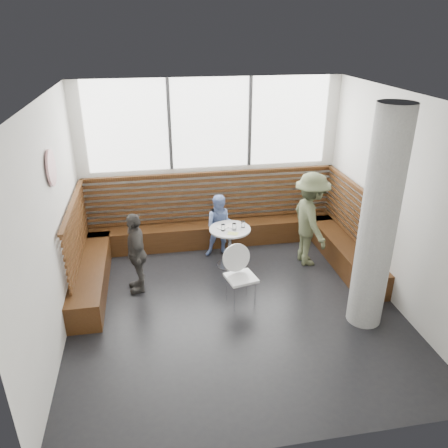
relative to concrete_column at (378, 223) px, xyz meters
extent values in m
cube|color=silver|center=(-1.85, 0.60, 0.00)|extent=(5.00, 5.00, 3.20)
cube|color=black|center=(-1.85, 0.60, -1.60)|extent=(5.00, 5.00, 0.01)
cube|color=white|center=(-1.85, 0.60, 1.60)|extent=(5.00, 5.00, 0.01)
cube|color=white|center=(-1.85, 3.08, 0.77)|extent=(4.50, 0.02, 1.65)
cube|color=#3F3F42|center=(-2.60, 3.06, 0.77)|extent=(0.06, 0.04, 1.65)
cube|color=#3F3F42|center=(-1.10, 3.06, 0.77)|extent=(0.06, 0.04, 1.65)
cube|color=#3A210E|center=(-1.85, 2.85, -1.38)|extent=(5.00, 0.50, 0.45)
cube|color=#3A210E|center=(-4.10, 1.85, -1.38)|extent=(0.50, 2.50, 0.45)
cube|color=#3A210E|center=(0.40, 1.85, -1.38)|extent=(0.50, 2.50, 0.45)
cube|color=#3F230F|center=(-1.85, 3.02, -0.65)|extent=(4.88, 0.08, 0.98)
cube|color=#3F230F|center=(-4.27, 1.85, -0.65)|extent=(0.08, 2.38, 0.98)
cube|color=#3F230F|center=(0.57, 1.85, -0.65)|extent=(0.08, 2.38, 0.98)
cylinder|color=gray|center=(0.00, 0.00, 0.00)|extent=(0.50, 0.50, 3.20)
cylinder|color=white|center=(-4.31, 1.00, 0.70)|extent=(0.03, 0.50, 0.50)
cylinder|color=silver|center=(-1.69, 1.91, -1.59)|extent=(0.46, 0.46, 0.03)
cylinder|color=silver|center=(-1.69, 1.91, -1.22)|extent=(0.07, 0.07, 0.73)
cylinder|color=#B7B7BA|center=(-1.69, 1.91, -0.86)|extent=(0.74, 0.74, 0.03)
cube|color=white|center=(-1.74, 0.72, -1.13)|extent=(0.44, 0.42, 0.04)
cylinder|color=white|center=(-1.74, 0.91, -0.87)|extent=(0.46, 0.11, 0.46)
cylinder|color=silver|center=(-1.91, 0.57, -1.38)|extent=(0.02, 0.02, 0.45)
cylinder|color=silver|center=(-1.56, 0.57, -1.38)|extent=(0.02, 0.02, 0.45)
cylinder|color=silver|center=(-1.91, 0.88, -1.38)|extent=(0.02, 0.02, 0.45)
cylinder|color=silver|center=(-1.56, 0.88, -1.38)|extent=(0.02, 0.02, 0.45)
imported|color=#545B3C|center=(-0.24, 1.80, -0.73)|extent=(0.68, 1.14, 1.73)
imported|color=#738CC8|center=(-1.78, 2.34, -0.99)|extent=(0.65, 0.53, 1.22)
imported|color=#44413E|center=(-3.32, 1.43, -0.91)|extent=(0.41, 0.83, 1.38)
cylinder|color=white|center=(-1.82, 1.98, -0.84)|extent=(0.20, 0.20, 0.01)
cylinder|color=white|center=(-1.65, 2.01, -0.84)|extent=(0.18, 0.18, 0.01)
cylinder|color=white|center=(-1.82, 1.85, -0.78)|extent=(0.08, 0.08, 0.12)
cylinder|color=white|center=(-1.62, 1.85, -0.78)|extent=(0.08, 0.08, 0.12)
cylinder|color=white|center=(-1.45, 1.92, -0.79)|extent=(0.07, 0.07, 0.12)
cube|color=#A5C64C|center=(-1.68, 1.70, -0.84)|extent=(0.22, 0.19, 0.00)
camera|label=1|loc=(-3.00, -4.94, 2.46)|focal=35.00mm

